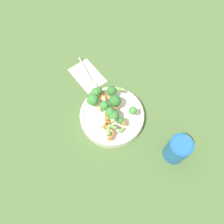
# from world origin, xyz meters

# --- Properties ---
(ground_plane) EXTENTS (3.00, 3.00, 0.00)m
(ground_plane) POSITION_xyz_m (0.00, 0.00, 0.00)
(ground_plane) COLOR #4C6B38
(bowl) EXTENTS (0.24, 0.24, 0.04)m
(bowl) POSITION_xyz_m (0.00, 0.00, 0.02)
(bowl) COLOR silver
(bowl) RESTS_ON ground_plane
(pasta_salad) EXTENTS (0.18, 0.20, 0.07)m
(pasta_salad) POSITION_xyz_m (-0.02, 0.01, 0.08)
(pasta_salad) COLOR #8CB766
(pasta_salad) RESTS_ON bowl
(cup) EXTENTS (0.07, 0.07, 0.11)m
(cup) POSITION_xyz_m (0.25, -0.06, 0.06)
(cup) COLOR #2366B2
(cup) RESTS_ON ground_plane
(napkin) EXTENTS (0.18, 0.16, 0.01)m
(napkin) POSITION_xyz_m (-0.16, 0.15, 0.00)
(napkin) COLOR beige
(napkin) RESTS_ON ground_plane
(spoon) EXTENTS (0.14, 0.13, 0.01)m
(spoon) POSITION_xyz_m (-0.14, 0.13, 0.01)
(spoon) COLOR silver
(spoon) RESTS_ON napkin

